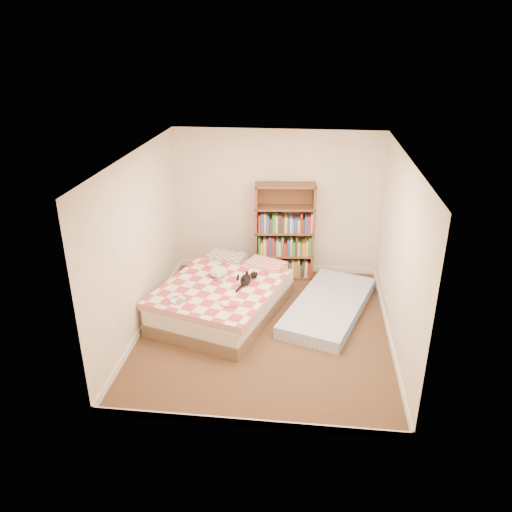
# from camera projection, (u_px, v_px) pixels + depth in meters

# --- Properties ---
(room) EXTENTS (3.51, 4.01, 2.51)m
(room) POSITION_uv_depth(u_px,v_px,m) (266.00, 252.00, 6.72)
(room) COLOR #4E3821
(room) RESTS_ON ground
(bed) EXTENTS (2.07, 2.49, 0.57)m
(bed) POSITION_uv_depth(u_px,v_px,m) (224.00, 296.00, 7.54)
(bed) COLOR brown
(bed) RESTS_ON room
(bookshelf) EXTENTS (1.03, 0.43, 1.66)m
(bookshelf) POSITION_uv_depth(u_px,v_px,m) (284.00, 244.00, 8.55)
(bookshelf) COLOR brown
(bookshelf) RESTS_ON room
(floor_mattress) EXTENTS (1.56, 2.28, 0.19)m
(floor_mattress) POSITION_uv_depth(u_px,v_px,m) (329.00, 306.00, 7.59)
(floor_mattress) COLOR #6D8BB7
(floor_mattress) RESTS_ON room
(black_cat) EXTENTS (0.32, 0.57, 0.13)m
(black_cat) POSITION_uv_depth(u_px,v_px,m) (246.00, 279.00, 7.38)
(black_cat) COLOR black
(black_cat) RESTS_ON bed
(white_dog) EXTENTS (0.39, 0.40, 0.15)m
(white_dog) POSITION_uv_depth(u_px,v_px,m) (219.00, 272.00, 7.56)
(white_dog) COLOR silver
(white_dog) RESTS_ON bed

